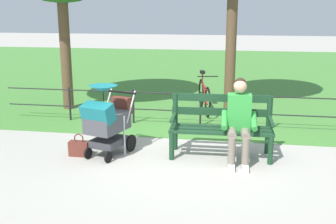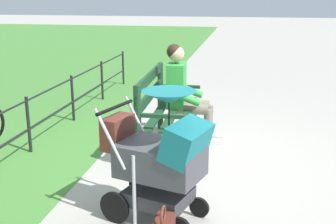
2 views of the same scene
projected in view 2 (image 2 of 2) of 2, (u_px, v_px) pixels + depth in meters
The scene contains 5 objects.
ground_plane at pixel (166, 161), 5.01m from camera, with size 60.00×60.00×0.00m, color #ADA89E.
park_bench at pixel (164, 107), 5.33m from camera, with size 1.62×0.65×0.96m.
person_on_bench at pixel (185, 91), 5.51m from camera, with size 0.54×0.74×1.28m.
stroller at pixel (161, 155), 3.58m from camera, with size 0.73×0.98×1.15m.
park_fence at pixel (39, 113), 5.46m from camera, with size 8.22×0.04×0.70m.
Camera 2 is at (4.59, 0.87, 1.90)m, focal length 46.08 mm.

